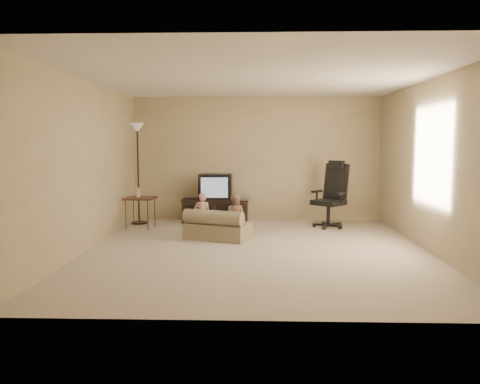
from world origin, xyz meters
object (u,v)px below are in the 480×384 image
at_px(office_chair, 331,203).
at_px(child_sofa, 217,227).
at_px(floor_lamp, 138,151).
at_px(toddler_right, 235,216).
at_px(tv_stand, 216,202).
at_px(side_table, 140,198).
at_px(toddler_left, 202,215).

height_order(office_chair, child_sofa, office_chair).
relative_size(floor_lamp, toddler_right, 2.66).
distance_m(tv_stand, child_sofa, 1.73).
bearing_deg(child_sofa, office_chair, 49.48).
xyz_separation_m(office_chair, toddler_right, (-1.75, -1.01, -0.08)).
bearing_deg(tv_stand, office_chair, -12.62).
distance_m(side_table, floor_lamp, 1.01).
xyz_separation_m(tv_stand, side_table, (-1.35, -0.74, 0.16)).
bearing_deg(toddler_left, side_table, -36.52).
height_order(tv_stand, toddler_left, tv_stand).
xyz_separation_m(tv_stand, office_chair, (2.21, -0.53, 0.05)).
distance_m(toddler_left, toddler_right, 0.55).
bearing_deg(floor_lamp, tv_stand, 9.81).
bearing_deg(office_chair, toddler_left, -112.06).
xyz_separation_m(tv_stand, child_sofa, (0.15, -1.71, -0.20)).
height_order(office_chair, toddler_left, office_chair).
bearing_deg(side_table, toddler_left, -34.95).
height_order(toddler_left, toddler_right, toddler_left).
height_order(tv_stand, child_sofa, tv_stand).
relative_size(side_table, floor_lamp, 0.40).
height_order(office_chair, toddler_right, office_chair).
relative_size(office_chair, child_sofa, 1.09).
xyz_separation_m(floor_lamp, toddler_right, (1.94, -1.29, -1.06)).
xyz_separation_m(toddler_left, toddler_right, (0.54, 0.07, -0.01)).
bearing_deg(side_table, floor_lamp, 106.85).
xyz_separation_m(child_sofa, toddler_left, (-0.24, 0.10, 0.18)).
bearing_deg(side_table, tv_stand, 28.75).
relative_size(office_chair, toddler_left, 1.64).
distance_m(tv_stand, side_table, 1.54).
relative_size(side_table, toddler_left, 1.02).
bearing_deg(tv_stand, side_table, -150.26).
height_order(side_table, child_sofa, side_table).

